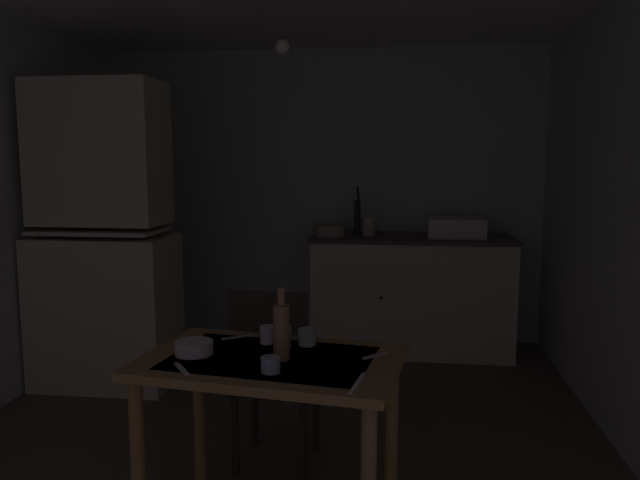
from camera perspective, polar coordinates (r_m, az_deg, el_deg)
ground_plane at (r=3.84m, az=-3.15°, el=-16.43°), size 4.71×4.71×0.00m
wall_back at (r=5.40m, az=0.39°, el=4.04°), size 3.75×0.10×2.46m
wall_right at (r=3.68m, az=26.78°, el=1.60°), size 0.10×3.81×2.46m
hutch_cabinet at (r=4.48m, az=-19.18°, el=-0.50°), size 0.92×0.54×2.06m
counter_cabinet at (r=5.10m, az=8.33°, el=-4.88°), size 1.60×0.64×0.94m
sink_basin at (r=5.04m, az=12.31°, el=1.16°), size 0.44×0.34×0.15m
hand_pump at (r=5.06m, az=3.43°, el=2.39°), size 0.05×0.27×0.39m
mixing_bowl_counter at (r=5.00m, az=0.90°, el=0.88°), size 0.26×0.26×0.08m
stoneware_crock at (r=5.01m, az=4.51°, el=1.28°), size 0.11×0.11×0.16m
dining_table at (r=2.59m, az=-4.51°, el=-13.20°), size 1.10×0.79×0.77m
chair_far_side at (r=3.17m, az=-4.28°, el=-12.23°), size 0.42×0.42×0.94m
serving_bowl_wide at (r=2.63m, az=-11.44°, el=-9.61°), size 0.16×0.16×0.05m
teacup_cream at (r=2.69m, az=-1.19°, el=-8.84°), size 0.08×0.08×0.07m
mug_dark at (r=2.37m, az=-4.54°, el=-11.28°), size 0.07×0.07×0.06m
mug_tall at (r=2.68m, az=-3.39°, el=-8.76°), size 0.07×0.07×0.09m
teacup_mint at (r=2.73m, az=-4.79°, el=-8.60°), size 0.07×0.07×0.08m
glass_bottle at (r=2.49m, az=-3.53°, el=-8.24°), size 0.07×0.07×0.29m
table_knife at (r=2.27m, az=3.45°, el=-12.90°), size 0.05×0.21×0.00m
teaspoon_near_bowl at (r=2.57m, az=5.09°, el=-10.44°), size 0.11×0.11×0.00m
teaspoon_by_cup at (r=2.83m, az=-7.52°, el=-8.77°), size 0.13×0.10×0.00m
serving_spoon at (r=2.46m, az=-12.54°, el=-11.41°), size 0.10×0.13×0.00m
pendant_bulb at (r=3.56m, az=-3.49°, el=17.20°), size 0.08×0.08×0.08m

